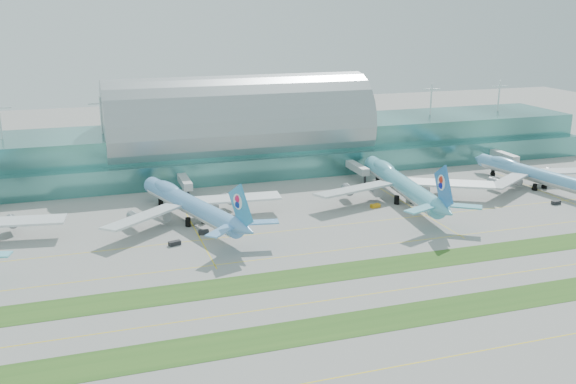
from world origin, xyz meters
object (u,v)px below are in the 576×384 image
object	(u,v)px
terminal	(239,139)
airliner_b	(189,203)
airliner_c	(401,183)
airliner_d	(533,173)

from	to	relation	value
terminal	airliner_b	xyz separation A→B (m)	(-34.71, -68.79, -7.63)
terminal	airliner_c	world-z (taller)	terminal
terminal	airliner_c	bearing A→B (deg)	-55.07
airliner_b	airliner_c	distance (m)	82.51
airliner_b	airliner_d	xyz separation A→B (m)	(143.69, 0.08, -0.56)
terminal	airliner_c	size ratio (longest dim) A/B	4.08
terminal	airliner_c	xyz separation A→B (m)	(47.81, -68.46, -7.16)
airliner_b	terminal	bearing A→B (deg)	45.35
airliner_b	airliner_d	bearing A→B (deg)	-17.84
airliner_d	terminal	bearing A→B (deg)	137.47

